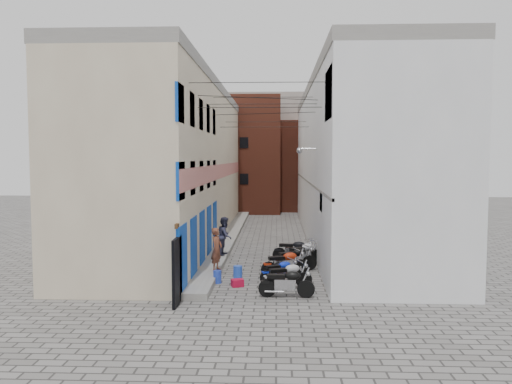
# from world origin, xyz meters

# --- Properties ---
(ground) EXTENTS (90.00, 90.00, 0.00)m
(ground) POSITION_xyz_m (0.00, 0.00, 0.00)
(ground) COLOR #5D5A58
(ground) RESTS_ON ground
(plinth) EXTENTS (0.90, 26.00, 0.25)m
(plinth) POSITION_xyz_m (-2.05, 13.00, 0.12)
(plinth) COLOR gray
(plinth) RESTS_ON ground
(building_left) EXTENTS (5.10, 27.00, 9.00)m
(building_left) POSITION_xyz_m (-4.98, 12.95, 4.50)
(building_left) COLOR #BDAB8F
(building_left) RESTS_ON ground
(building_right) EXTENTS (5.94, 26.00, 9.00)m
(building_right) POSITION_xyz_m (5.00, 13.00, 4.51)
(building_right) COLOR silver
(building_right) RESTS_ON ground
(building_far_brick_left) EXTENTS (6.00, 6.00, 10.00)m
(building_far_brick_left) POSITION_xyz_m (-2.00, 28.00, 5.00)
(building_far_brick_left) COLOR brown
(building_far_brick_left) RESTS_ON ground
(building_far_brick_right) EXTENTS (5.00, 6.00, 8.00)m
(building_far_brick_right) POSITION_xyz_m (3.00, 30.00, 4.00)
(building_far_brick_right) COLOR brown
(building_far_brick_right) RESTS_ON ground
(building_far_concrete) EXTENTS (8.00, 5.00, 11.00)m
(building_far_concrete) POSITION_xyz_m (0.00, 34.00, 5.50)
(building_far_concrete) COLOR gray
(building_far_concrete) RESTS_ON ground
(far_shopfront) EXTENTS (2.00, 0.30, 2.40)m
(far_shopfront) POSITION_xyz_m (0.00, 25.20, 1.20)
(far_shopfront) COLOR black
(far_shopfront) RESTS_ON ground
(overhead_wires) EXTENTS (5.80, 13.02, 1.32)m
(overhead_wires) POSITION_xyz_m (0.00, 7.64, 7.12)
(overhead_wires) COLOR black
(overhead_wires) RESTS_ON ground
(motorcycle_a) EXTENTS (1.96, 0.68, 1.12)m
(motorcycle_a) POSITION_xyz_m (1.05, 0.59, 0.56)
(motorcycle_a) COLOR black
(motorcycle_a) RESTS_ON ground
(motorcycle_b) EXTENTS (2.03, 1.22, 1.12)m
(motorcycle_b) POSITION_xyz_m (1.09, 1.59, 0.56)
(motorcycle_b) COLOR #AFB0B4
(motorcycle_b) RESTS_ON ground
(motorcycle_c) EXTENTS (1.75, 1.22, 0.98)m
(motorcycle_c) POSITION_xyz_m (0.86, 2.62, 0.49)
(motorcycle_c) COLOR #0D27CA
(motorcycle_c) RESTS_ON ground
(motorcycle_d) EXTENTS (2.11, 1.31, 1.17)m
(motorcycle_d) POSITION_xyz_m (1.05, 3.66, 0.58)
(motorcycle_d) COLOR #A6250B
(motorcycle_d) RESTS_ON ground
(motorcycle_e) EXTENTS (2.11, 1.40, 1.17)m
(motorcycle_e) POSITION_xyz_m (1.48, 4.51, 0.59)
(motorcycle_e) COLOR black
(motorcycle_e) RESTS_ON ground
(motorcycle_f) EXTENTS (2.09, 1.79, 1.22)m
(motorcycle_f) POSITION_xyz_m (1.90, 5.54, 0.61)
(motorcycle_f) COLOR silver
(motorcycle_f) RESTS_ON ground
(motorcycle_g) EXTENTS (2.06, 0.84, 1.16)m
(motorcycle_g) POSITION_xyz_m (1.52, 6.46, 0.58)
(motorcycle_g) COLOR black
(motorcycle_g) RESTS_ON ground
(person_a) EXTENTS (0.57, 0.72, 1.72)m
(person_a) POSITION_xyz_m (-1.70, 3.51, 1.11)
(person_a) COLOR brown
(person_a) RESTS_ON plinth
(person_b) EXTENTS (0.79, 0.95, 1.78)m
(person_b) POSITION_xyz_m (-1.70, 6.72, 1.14)
(person_b) COLOR #32334B
(person_b) RESTS_ON plinth
(water_jug_near) EXTENTS (0.33, 0.33, 0.49)m
(water_jug_near) POSITION_xyz_m (-1.55, 2.42, 0.25)
(water_jug_near) COLOR blue
(water_jug_near) RESTS_ON ground
(water_jug_far) EXTENTS (0.37, 0.37, 0.55)m
(water_jug_far) POSITION_xyz_m (-0.81, 2.99, 0.27)
(water_jug_far) COLOR blue
(water_jug_far) RESTS_ON ground
(red_crate) EXTENTS (0.52, 0.45, 0.27)m
(red_crate) POSITION_xyz_m (-0.75, 1.97, 0.14)
(red_crate) COLOR #B00C2D
(red_crate) RESTS_ON ground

